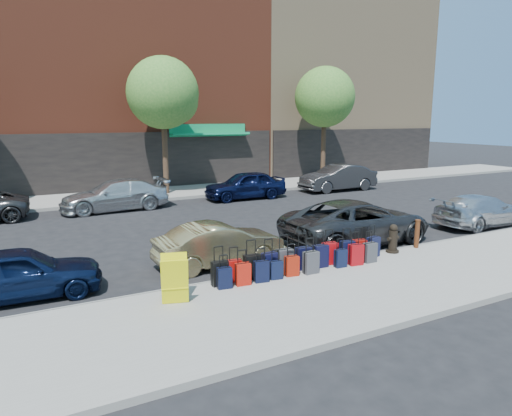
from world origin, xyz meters
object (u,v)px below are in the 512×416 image
suitcase_front_5 (303,258)px  display_rack (175,280)px  car_near_3 (481,210)px  car_far_3 (338,178)px  bollard (417,233)px  fire_hydrant (393,239)px  car_far_2 (245,185)px  tree_right (327,99)px  car_near_0 (19,273)px  tree_center (166,95)px  car_near_1 (220,244)px  car_far_1 (115,195)px  car_near_2 (357,222)px

suitcase_front_5 → display_rack: display_rack is taller
car_near_3 → car_far_3: (0.54, 9.83, 0.14)m
suitcase_front_5 → bollard: size_ratio=1.09×
car_far_3 → display_rack: bearing=-48.8°
suitcase_front_5 → fire_hydrant: 3.33m
car_near_3 → car_far_3: 9.85m
suitcase_front_5 → car_far_2: car_far_2 is taller
tree_right → bollard: (-6.75, -14.19, -4.79)m
car_near_0 → tree_center: bearing=-28.3°
car_near_0 → car_far_3: size_ratio=0.80×
bollard → car_far_3: size_ratio=0.20×
bollard → car_near_0: 11.38m
display_rack → car_far_2: bearing=74.0°
car_far_2 → car_far_3: bearing=91.1°
car_near_0 → car_near_1: bearing=-85.9°
tree_right → car_far_1: tree_right is taller
tree_right → car_far_1: 14.97m
car_near_1 → car_near_2: 5.11m
car_far_2 → car_near_3: bearing=30.8°
tree_right → suitcase_front_5: 18.76m
bollard → car_near_0: (-11.27, 1.60, 0.01)m
car_near_2 → car_near_0: bearing=89.6°
display_rack → car_far_1: 12.08m
tree_right → car_near_1: bearing=-135.8°
suitcase_front_5 → car_near_0: 7.10m
display_rack → car_far_3: car_far_3 is taller
fire_hydrant → suitcase_front_5: bearing=176.3°
tree_right → car_far_3: tree_right is taller
fire_hydrant → car_near_0: car_near_0 is taller
car_near_2 → car_near_3: (6.00, -0.34, -0.12)m
display_rack → car_near_0: size_ratio=0.29×
suitcase_front_5 → car_near_1: size_ratio=0.26×
tree_center → car_far_3: (9.34, -2.93, -4.64)m
fire_hydrant → car_near_0: bearing=166.3°
tree_right → car_near_2: (-7.70, -12.42, -4.67)m
fire_hydrant → car_far_1: bearing=113.5°
tree_right → suitcase_front_5: (-11.12, -14.27, -4.95)m
fire_hydrant → car_near_3: bearing=8.7°
suitcase_front_5 → car_near_2: bearing=30.3°
car_far_2 → car_far_3: 6.07m
display_rack → car_near_1: car_near_1 is taller
car_near_2 → car_far_2: car_near_2 is taller
suitcase_front_5 → car_far_1: bearing=105.6°
tree_right → car_near_1: size_ratio=1.92×
fire_hydrant → bollard: bollard is taller
fire_hydrant → car_near_2: size_ratio=0.17×
car_far_1 → bollard: bearing=30.2°
bollard → car_far_2: car_far_2 is taller
fire_hydrant → car_far_3: bearing=54.8°
car_far_3 → car_far_2: bearing=-90.2°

